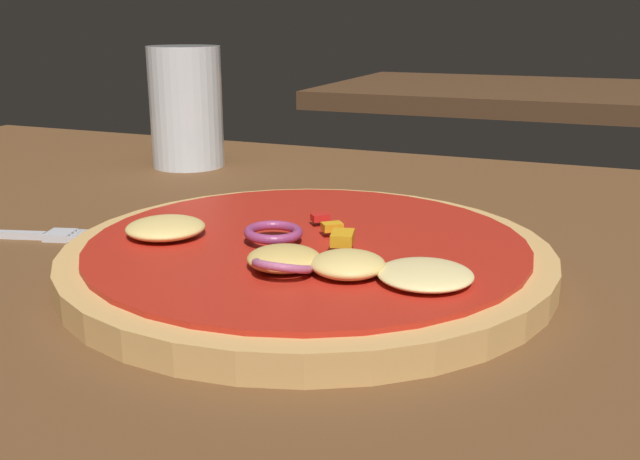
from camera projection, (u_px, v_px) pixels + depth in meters
dining_table at (323, 319)px, 0.41m from camera, size 1.31×0.85×0.04m
pizza at (307, 255)px, 0.43m from camera, size 0.29×0.29×0.03m
fork at (21, 234)px, 0.50m from camera, size 0.17×0.06×0.01m
beer_glass at (186, 112)px, 0.73m from camera, size 0.07×0.07×0.12m
background_table at (526, 95)px, 1.59m from camera, size 0.85×0.59×0.04m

